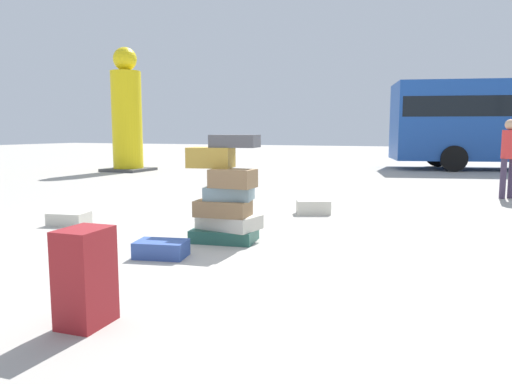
{
  "coord_description": "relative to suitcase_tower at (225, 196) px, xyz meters",
  "views": [
    {
      "loc": [
        2.66,
        -5.5,
        1.39
      ],
      "look_at": [
        0.0,
        0.93,
        0.51
      ],
      "focal_mm": 33.76,
      "sensor_mm": 36.0,
      "label": 1
    }
  ],
  "objects": [
    {
      "name": "suitcase_cream_behind_tower",
      "position": [
        0.49,
        2.37,
        -0.46
      ],
      "size": [
        0.63,
        0.49,
        0.23
      ],
      "primitive_type": "cube",
      "rotation": [
        0.0,
        0.0,
        0.39
      ],
      "color": "beige",
      "rests_on": "ground"
    },
    {
      "name": "suitcase_tower",
      "position": [
        0.0,
        0.0,
        0.0
      ],
      "size": [
        0.99,
        0.72,
        1.34
      ],
      "color": "#26594C",
      "rests_on": "ground"
    },
    {
      "name": "suitcase_cream_foreground_near",
      "position": [
        -2.63,
        0.06,
        -0.48
      ],
      "size": [
        0.61,
        0.48,
        0.19
      ],
      "primitive_type": "cube",
      "rotation": [
        0.0,
        0.0,
        0.21
      ],
      "color": "beige",
      "rests_on": "ground"
    },
    {
      "name": "suitcase_navy_white_trunk",
      "position": [
        -0.31,
        -1.0,
        -0.49
      ],
      "size": [
        0.62,
        0.47,
        0.18
      ],
      "primitive_type": "cube",
      "rotation": [
        0.0,
        0.0,
        0.21
      ],
      "color": "#334F99",
      "rests_on": "ground"
    },
    {
      "name": "suitcase_maroon_upright_blue",
      "position": [
        0.25,
        -2.8,
        -0.22
      ],
      "size": [
        0.31,
        0.39,
        0.71
      ],
      "primitive_type": "cube",
      "rotation": [
        0.0,
        0.0,
        0.05
      ],
      "color": "maroon",
      "rests_on": "ground"
    },
    {
      "name": "ground_plane",
      "position": [
        -0.01,
        0.09,
        -0.58
      ],
      "size": [
        80.0,
        80.0,
        0.0
      ],
      "primitive_type": "plane",
      "color": "#ADA89E"
    },
    {
      "name": "person_bearded_onlooker",
      "position": [
        3.68,
        5.76,
        0.4
      ],
      "size": [
        0.3,
        0.3,
        1.63
      ],
      "rotation": [
        0.0,
        0.0,
        -2.41
      ],
      "color": "#3F334C",
      "rests_on": "ground"
    },
    {
      "name": "yellow_dummy_statue",
      "position": [
        -7.95,
        8.48,
        1.31
      ],
      "size": [
        1.44,
        1.44,
        4.24
      ],
      "color": "yellow",
      "rests_on": "ground"
    }
  ]
}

